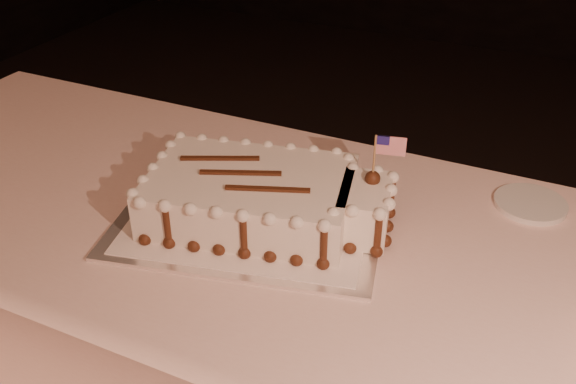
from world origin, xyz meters
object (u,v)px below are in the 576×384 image
at_px(sheet_cake, 264,197).
at_px(banquet_table, 334,382).
at_px(cake_board, 251,218).
at_px(side_plate, 530,204).

bearing_deg(sheet_cake, banquet_table, -2.61).
distance_m(cake_board, sheet_cake, 0.06).
bearing_deg(banquet_table, cake_board, 179.59).
bearing_deg(side_plate, sheet_cake, -149.13).
xyz_separation_m(banquet_table, cake_board, (-0.19, 0.00, 0.38)).
relative_size(sheet_cake, side_plate, 3.46).
height_order(cake_board, sheet_cake, sheet_cake).
relative_size(banquet_table, side_plate, 16.50).
bearing_deg(side_plate, cake_board, -149.97).
xyz_separation_m(cake_board, side_plate, (0.49, 0.29, 0.00)).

